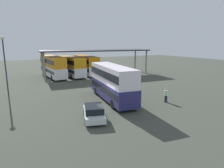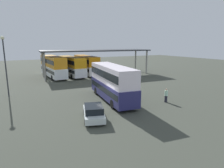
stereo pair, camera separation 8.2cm
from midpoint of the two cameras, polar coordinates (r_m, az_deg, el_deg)
name	(u,v)px [view 1 (the left image)]	position (r m, az deg, el deg)	size (l,w,h in m)	color
ground_plane	(111,107)	(21.43, -0.38, -6.84)	(140.00, 140.00, 0.00)	#3F4339
double_decker_main	(112,81)	(23.63, -0.11, 0.76)	(3.77, 10.36, 4.23)	navy
parked_hatchback	(94,112)	(18.12, -5.45, -8.20)	(2.91, 4.35, 1.35)	silver
double_decker_near_canopy	(53,66)	(41.55, -16.99, 5.10)	(3.00, 11.52, 4.26)	white
double_decker_mid_row	(71,66)	(41.97, -11.96, 5.27)	(3.19, 10.54, 4.04)	white
double_decker_far_right	(86,64)	(43.76, -7.70, 5.72)	(2.80, 10.71, 4.10)	white
depot_canopy	(96,51)	(42.44, -4.61, 9.48)	(23.62, 8.41, 5.43)	#33353A
lamppost_tall	(5,59)	(28.13, -28.94, 6.31)	(0.44, 0.44, 7.72)	#33353A
pedestrian_waiting	(166,95)	(23.92, 15.41, -3.24)	(0.38, 0.38, 1.64)	#262633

